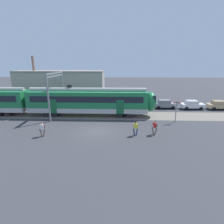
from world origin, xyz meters
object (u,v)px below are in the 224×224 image
(pedestrian_white, at_px, (42,128))
(parked_car_tan, at_px, (219,105))
(parked_car_white, at_px, (192,105))
(pedestrian_red, at_px, (155,126))
(parked_car_grey, at_px, (165,104))
(crossing_signal, at_px, (176,108))
(pedestrian_yellow, at_px, (136,127))
(commuter_train, at_px, (33,101))

(pedestrian_white, bearing_deg, parked_car_tan, 26.03)
(parked_car_tan, bearing_deg, parked_car_white, 179.24)
(parked_car_white, bearing_deg, pedestrian_red, -126.86)
(parked_car_grey, xyz_separation_m, crossing_signal, (-0.47, -7.72, 1.23))
(pedestrian_yellow, bearing_deg, commuter_train, 153.26)
(commuter_train, distance_m, parked_car_tan, 31.19)
(pedestrian_white, relative_size, parked_car_tan, 0.41)
(commuter_train, xyz_separation_m, crossing_signal, (21.07, -2.88, -0.24))
(pedestrian_white, height_order, crossing_signal, crossing_signal)
(commuter_train, relative_size, parked_car_grey, 9.51)
(commuter_train, bearing_deg, parked_car_grey, 12.65)
(parked_car_white, relative_size, parked_car_tan, 1.00)
(pedestrian_white, height_order, pedestrian_yellow, same)
(pedestrian_yellow, relative_size, parked_car_white, 0.41)
(pedestrian_red, xyz_separation_m, parked_car_white, (8.85, 11.80, -0.21))
(commuter_train, distance_m, pedestrian_white, 9.67)
(parked_car_grey, relative_size, parked_car_white, 0.99)
(pedestrian_red, height_order, parked_car_grey, pedestrian_red)
(crossing_signal, bearing_deg, pedestrian_white, -161.63)
(parked_car_white, bearing_deg, commuter_train, -170.29)
(commuter_train, height_order, parked_car_tan, commuter_train)
(pedestrian_red, distance_m, parked_car_white, 14.75)
(commuter_train, xyz_separation_m, parked_car_white, (26.23, 4.49, -1.47))
(parked_car_tan, distance_m, crossing_signal, 12.26)
(pedestrian_red, bearing_deg, parked_car_white, 53.14)
(parked_car_tan, relative_size, crossing_signal, 1.34)
(pedestrian_yellow, xyz_separation_m, crossing_signal, (5.89, 4.77, 1.05))
(pedestrian_white, distance_m, parked_car_grey, 21.24)
(pedestrian_white, xyz_separation_m, parked_car_grey, (16.71, 13.11, -0.21))
(parked_car_grey, distance_m, parked_car_white, 4.69)
(pedestrian_red, relative_size, parked_car_grey, 0.42)
(commuter_train, distance_m, crossing_signal, 21.27)
(pedestrian_red, relative_size, parked_car_tan, 0.41)
(pedestrian_yellow, height_order, crossing_signal, crossing_signal)
(pedestrian_red, height_order, crossing_signal, crossing_signal)
(pedestrian_white, relative_size, parked_car_grey, 0.42)
(commuter_train, bearing_deg, parked_car_tan, 8.17)
(crossing_signal, bearing_deg, parked_car_grey, 86.48)
(pedestrian_yellow, relative_size, parked_car_tan, 0.41)
(parked_car_grey, bearing_deg, parked_car_white, -4.23)
(pedestrian_yellow, bearing_deg, crossing_signal, 39.00)
(commuter_train, bearing_deg, pedestrian_yellow, -26.74)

